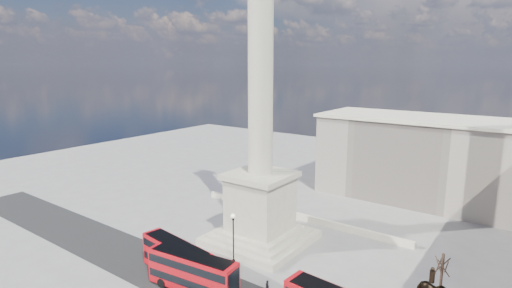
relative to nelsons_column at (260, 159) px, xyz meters
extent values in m
plane|color=gray|center=(0.00, -5.00, -12.92)|extent=(180.00, 180.00, 0.00)
cube|color=#B7B199|center=(0.00, 0.00, -12.42)|extent=(14.00, 14.00, 1.00)
cube|color=#B7B199|center=(0.00, 0.00, -11.67)|extent=(12.00, 12.00, 0.50)
cube|color=#B7B199|center=(0.00, 0.00, -11.17)|extent=(10.00, 10.00, 0.50)
cube|color=#B7B199|center=(0.00, 0.00, -6.92)|extent=(8.00, 8.00, 8.00)
cube|color=#B7B199|center=(0.00, 0.00, -2.52)|extent=(9.00, 9.00, 0.80)
cylinder|color=#BEB89E|center=(0.00, 0.00, 14.88)|extent=(3.60, 3.60, 34.00)
cube|color=beige|center=(0.00, 11.00, -12.37)|extent=(40.00, 0.60, 1.10)
cube|color=beige|center=(20.00, 35.00, -4.92)|extent=(50.00, 16.00, 16.00)
cube|color=beige|center=(20.00, 35.00, 3.38)|extent=(51.00, 17.00, 0.60)
cube|color=#AF0810|center=(-2.25, -14.98, -10.42)|extent=(11.80, 4.10, 4.26)
cube|color=black|center=(-2.25, -14.98, -11.18)|extent=(11.35, 4.10, 0.95)
cube|color=black|center=(-2.25, -14.98, -9.29)|extent=(11.35, 4.10, 0.95)
cube|color=black|center=(-2.25, -14.98, -8.26)|extent=(10.62, 3.69, 0.06)
cylinder|color=black|center=(-6.03, -14.49, -12.34)|extent=(1.50, 2.87, 1.16)
cylinder|color=black|center=(0.96, -15.40, -12.34)|extent=(1.50, 2.87, 1.16)
cylinder|color=black|center=(2.33, -15.58, -12.34)|extent=(1.50, 2.87, 1.16)
cube|color=#AF0810|center=(1.73, -16.14, -10.40)|extent=(11.88, 3.92, 4.29)
cube|color=black|center=(1.73, -16.14, -11.17)|extent=(11.42, 3.93, 0.95)
cube|color=black|center=(1.73, -16.14, -9.26)|extent=(11.42, 3.93, 0.95)
cube|color=black|center=(1.73, -16.14, -8.22)|extent=(10.69, 3.53, 0.06)
cylinder|color=black|center=(-2.10, -16.57, -12.33)|extent=(1.46, 2.88, 1.17)
cylinder|color=black|center=(1.36, -8.09, -12.64)|extent=(0.48, 0.48, 0.55)
cylinder|color=black|center=(1.36, -8.09, -9.61)|extent=(0.18, 0.18, 6.61)
cylinder|color=black|center=(1.36, -8.09, -6.42)|extent=(0.33, 0.33, 0.33)
sphere|color=silver|center=(1.36, -8.09, -6.03)|extent=(0.62, 0.62, 0.62)
cylinder|color=black|center=(26.53, -9.53, -5.63)|extent=(0.49, 0.49, 1.18)
sphere|color=black|center=(26.53, -9.53, -4.88)|extent=(0.35, 0.35, 0.35)
cylinder|color=#332319|center=(26.17, -2.64, -9.60)|extent=(0.31, 0.31, 6.64)
imported|color=black|center=(9.18, -11.32, -12.06)|extent=(1.06, 0.93, 1.72)
camera|label=1|loc=(33.40, -46.56, 13.72)|focal=28.00mm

